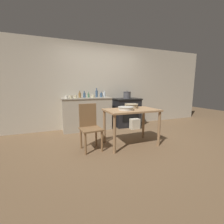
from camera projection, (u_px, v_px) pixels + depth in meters
ground_plane at (121, 142)px, 3.45m from camera, size 14.00×14.00×0.00m
wall_back at (100, 86)px, 4.69m from camera, size 8.00×0.07×2.55m
counter_cabinet at (87, 114)px, 4.39m from camera, size 1.42×0.52×0.95m
stove at (127, 112)px, 4.84m from camera, size 0.82×0.59×0.90m
work_table at (131, 115)px, 3.21m from camera, size 1.12×0.69×0.78m
chair at (90, 126)px, 3.01m from camera, size 0.43×0.43×0.92m
flour_sack at (135, 124)px, 4.53m from camera, size 0.28×0.19×0.31m
stock_pot at (127, 95)px, 4.69m from camera, size 0.24×0.24×0.24m
mixing_bowl_large at (131, 106)px, 3.37m from camera, size 0.31×0.31×0.09m
mixing_bowl_small at (126, 108)px, 3.08m from camera, size 0.32×0.32×0.07m
bottle_far_left at (101, 95)px, 4.51m from camera, size 0.08×0.08×0.17m
bottle_left at (89, 95)px, 4.38m from camera, size 0.06×0.06×0.16m
bottle_mid_left at (97, 94)px, 4.51m from camera, size 0.07×0.07×0.28m
bottle_center_left at (80, 95)px, 4.27m from camera, size 0.07×0.07×0.20m
bottle_center at (84, 95)px, 4.30m from camera, size 0.07×0.07×0.20m
bottle_center_right at (104, 94)px, 4.64m from camera, size 0.08×0.08×0.20m
cup_mid_right at (66, 97)px, 4.01m from camera, size 0.09×0.09×0.08m
cup_right at (93, 96)px, 4.34m from camera, size 0.08×0.08×0.08m
cup_far_right at (76, 97)px, 4.10m from camera, size 0.08×0.08×0.08m
cup_end_right at (71, 97)px, 3.99m from camera, size 0.08×0.08×0.08m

